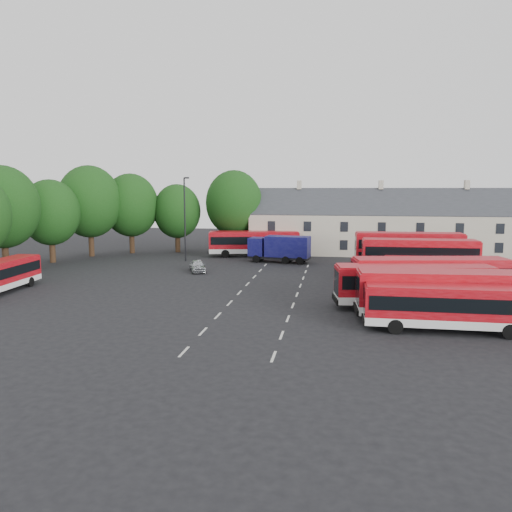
% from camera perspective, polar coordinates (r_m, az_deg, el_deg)
% --- Properties ---
extents(ground, '(140.00, 140.00, 0.00)m').
position_cam_1_polar(ground, '(41.45, -2.44, -4.78)').
color(ground, black).
rests_on(ground, ground).
extents(lane_markings, '(5.15, 33.80, 0.01)m').
position_cam_1_polar(lane_markings, '(42.96, 1.37, -4.32)').
color(lane_markings, beige).
rests_on(lane_markings, ground).
extents(treeline, '(29.92, 32.59, 12.01)m').
position_cam_1_polar(treeline, '(65.75, -17.01, 5.39)').
color(treeline, black).
rests_on(treeline, ground).
extents(terrace_houses, '(35.70, 7.13, 10.06)m').
position_cam_1_polar(terrace_houses, '(70.06, 13.94, 3.31)').
color(terrace_houses, beige).
rests_on(terrace_houses, ground).
extents(bus_row_a, '(10.39, 2.45, 2.94)m').
position_cam_1_polar(bus_row_a, '(33.61, 21.19, -5.18)').
color(bus_row_a, silver).
rests_on(bus_row_a, ground).
extents(bus_row_b, '(12.37, 3.51, 3.46)m').
position_cam_1_polar(bus_row_b, '(36.10, 21.25, -3.81)').
color(bus_row_b, silver).
rests_on(bus_row_b, ground).
extents(bus_row_c, '(11.87, 4.28, 3.28)m').
position_cam_1_polar(bus_row_c, '(39.18, 17.60, -2.93)').
color(bus_row_c, silver).
rests_on(bus_row_c, ground).
extents(bus_row_d, '(12.55, 4.78, 3.46)m').
position_cam_1_polar(bus_row_d, '(42.33, 19.29, -2.08)').
color(bus_row_d, silver).
rests_on(bus_row_d, ground).
extents(bus_row_e, '(10.49, 3.88, 2.90)m').
position_cam_1_polar(bus_row_e, '(47.33, 20.54, -1.55)').
color(bus_row_e, silver).
rests_on(bus_row_e, ground).
extents(bus_dd_south, '(10.46, 2.47, 4.28)m').
position_cam_1_polar(bus_dd_south, '(49.03, 18.14, -0.31)').
color(bus_dd_south, silver).
rests_on(bus_dd_south, ground).
extents(bus_dd_north, '(10.95, 2.93, 4.45)m').
position_cam_1_polar(bus_dd_north, '(54.06, 17.04, 0.55)').
color(bus_dd_north, silver).
rests_on(bus_dd_north, ground).
extents(bus_north, '(12.15, 5.18, 3.35)m').
position_cam_1_polar(bus_north, '(66.19, -0.25, 1.69)').
color(bus_north, silver).
rests_on(bus_north, ground).
extents(box_truck, '(7.68, 3.44, 3.24)m').
position_cam_1_polar(box_truck, '(60.82, 2.77, 0.96)').
color(box_truck, black).
rests_on(box_truck, ground).
extents(silver_car, '(2.90, 4.14, 1.31)m').
position_cam_1_polar(silver_car, '(54.42, -6.70, -1.12)').
color(silver_car, '#AFB2B7').
rests_on(silver_car, ground).
extents(lamppost, '(0.72, 0.34, 10.35)m').
position_cam_1_polar(lamppost, '(62.20, -8.12, 4.47)').
color(lamppost, black).
rests_on(lamppost, ground).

